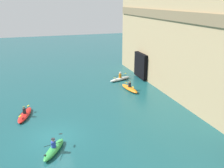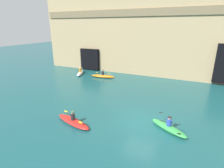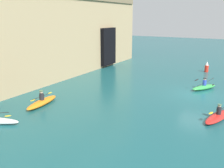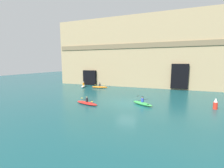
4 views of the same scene
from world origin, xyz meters
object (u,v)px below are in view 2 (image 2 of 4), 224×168
kayak_white (80,73)px  kayak_orange (103,76)px  kayak_red (73,121)px  kayak_green (168,127)px

kayak_white → kayak_orange: 4.00m
kayak_orange → kayak_white: bearing=169.0°
kayak_red → kayak_green: 6.99m
kayak_orange → kayak_green: kayak_orange is taller
kayak_red → kayak_green: (6.68, 2.06, 0.05)m
kayak_white → kayak_orange: kayak_white is taller
kayak_orange → kayak_red: 12.53m
kayak_orange → kayak_green: size_ratio=1.22×
kayak_orange → kayak_red: bearing=-80.9°
kayak_white → kayak_red: (7.71, -12.16, -0.04)m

